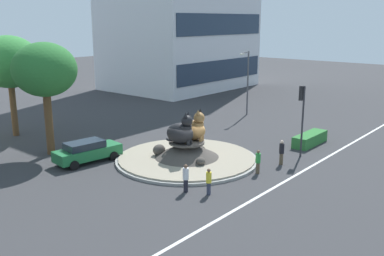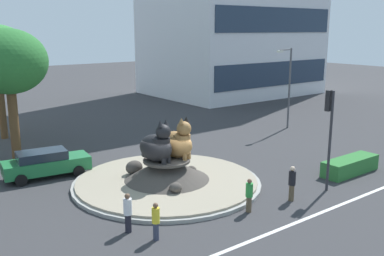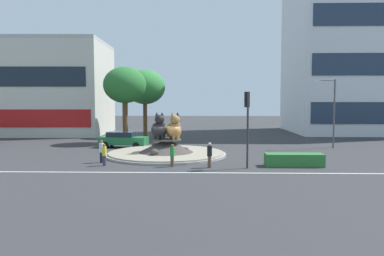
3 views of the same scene
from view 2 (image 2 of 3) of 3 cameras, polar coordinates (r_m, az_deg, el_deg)
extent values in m
plane|color=#333335|center=(23.78, -3.29, -7.32)|extent=(160.00, 160.00, 0.00)
cube|color=silver|center=(18.60, 9.90, -13.47)|extent=(112.00, 0.20, 0.01)
cylinder|color=gray|center=(23.75, -3.29, -7.12)|extent=(10.08, 10.08, 0.18)
cylinder|color=gray|center=(23.70, -3.30, -6.79)|extent=(9.68, 9.68, 0.11)
cone|color=#423D38|center=(23.50, -3.31, -5.39)|extent=(4.58, 4.58, 1.11)
cylinder|color=#423D38|center=(23.35, -3.33, -4.25)|extent=(2.52, 2.52, 0.12)
ellipsoid|color=#423D38|center=(24.49, -0.06, -5.46)|extent=(0.52, 0.57, 0.42)
ellipsoid|color=#423D38|center=(24.49, -7.56, -5.13)|extent=(0.98, 0.81, 0.78)
ellipsoid|color=#423D38|center=(21.72, -2.15, -7.77)|extent=(0.64, 0.62, 0.51)
ellipsoid|color=black|center=(22.85, -4.77, -2.62)|extent=(1.72, 2.23, 1.43)
cylinder|color=black|center=(22.55, -4.03, -2.39)|extent=(1.14, 1.14, 0.90)
sphere|color=black|center=(22.27, -3.79, -0.51)|extent=(0.79, 0.79, 0.79)
torus|color=black|center=(23.76, -5.65, -3.47)|extent=(1.07, 1.07, 0.18)
cone|color=black|center=(22.32, -3.44, 0.74)|extent=(0.40, 0.40, 0.32)
cone|color=black|center=(22.01, -4.18, 0.55)|extent=(0.40, 0.40, 0.32)
cylinder|color=black|center=(22.66, -3.12, -4.15)|extent=(0.25, 0.25, 0.36)
cylinder|color=black|center=(22.42, -3.67, -4.34)|extent=(0.25, 0.25, 0.36)
ellipsoid|color=#9E703D|center=(23.50, -2.11, -2.15)|extent=(1.78, 2.25, 1.43)
cylinder|color=#9E703D|center=(23.23, -1.34, -1.92)|extent=(1.16, 1.16, 0.89)
sphere|color=#9E703D|center=(22.96, -1.06, -0.08)|extent=(0.79, 0.79, 0.79)
torus|color=#9E703D|center=(24.38, -3.14, -3.01)|extent=(0.96, 0.96, 0.18)
cone|color=black|center=(23.04, -0.75, 1.12)|extent=(0.40, 0.40, 0.32)
cone|color=#9E703D|center=(22.69, -1.39, 0.94)|extent=(0.40, 0.40, 0.32)
cylinder|color=#9E703D|center=(23.36, -0.46, -3.60)|extent=(0.25, 0.25, 0.36)
cylinder|color=#9E703D|center=(23.11, -0.93, -3.79)|extent=(0.25, 0.25, 0.36)
cylinder|color=#2D2D33|center=(23.17, 17.57, -1.71)|extent=(0.14, 0.14, 5.21)
cube|color=black|center=(22.85, 17.42, 3.43)|extent=(0.36, 0.29, 1.05)
sphere|color=#360606|center=(22.84, 17.29, 4.23)|extent=(0.18, 0.18, 0.18)
sphere|color=orange|center=(22.89, 17.24, 3.46)|extent=(0.18, 0.18, 0.18)
sphere|color=black|center=(22.94, 17.19, 2.68)|extent=(0.18, 0.18, 0.18)
cube|color=#233347|center=(51.93, 10.80, 6.95)|extent=(18.41, 0.16, 2.77)
cube|color=#233347|center=(51.68, 11.09, 13.68)|extent=(18.41, 0.16, 2.77)
cube|color=#2D7033|center=(26.94, 19.94, -4.65)|extent=(4.01, 1.20, 0.90)
cylinder|color=brown|center=(28.89, -22.16, -0.02)|extent=(0.57, 0.57, 4.46)
ellipsoid|color=#286B2D|center=(28.33, -22.86, 8.02)|extent=(4.58, 4.58, 3.90)
cylinder|color=brown|center=(35.92, -23.55, 2.08)|extent=(0.52, 0.52, 4.29)
cylinder|color=#4C4C51|center=(37.22, 12.59, 5.03)|extent=(0.16, 0.16, 6.65)
cylinder|color=#4C4C51|center=(36.12, 12.16, 9.97)|extent=(1.82, 0.51, 0.10)
cube|color=silver|center=(35.31, 11.44, 9.78)|extent=(0.50, 0.24, 0.16)
cylinder|color=brown|center=(21.98, 12.86, -8.24)|extent=(0.26, 0.26, 0.81)
cylinder|color=black|center=(21.72, 12.96, -6.38)|extent=(0.34, 0.34, 0.70)
sphere|color=beige|center=(21.57, 13.02, -5.20)|extent=(0.23, 0.23, 0.23)
cylinder|color=black|center=(18.52, -8.33, -12.21)|extent=(0.27, 0.27, 0.78)
cylinder|color=silver|center=(18.23, -8.41, -10.12)|extent=(0.35, 0.35, 0.68)
sphere|color=brown|center=(18.05, -8.45, -8.80)|extent=(0.22, 0.22, 0.22)
cylinder|color=#33384C|center=(17.80, -4.72, -13.30)|extent=(0.24, 0.24, 0.73)
cylinder|color=yellow|center=(17.51, -4.76, -11.30)|extent=(0.32, 0.32, 0.63)
sphere|color=brown|center=(17.34, -4.79, -10.04)|extent=(0.21, 0.21, 0.21)
cylinder|color=brown|center=(20.37, 7.44, -9.85)|extent=(0.25, 0.25, 0.74)
cylinder|color=#288C38|center=(20.12, 7.50, -8.04)|extent=(0.33, 0.33, 0.64)
sphere|color=brown|center=(19.97, 7.53, -6.89)|extent=(0.21, 0.21, 0.21)
cube|color=#1E6B38|center=(25.97, -18.43, -4.62)|extent=(4.85, 2.28, 0.74)
cube|color=#19232D|center=(25.76, -19.03, -3.38)|extent=(2.78, 1.82, 0.49)
cylinder|color=black|center=(27.19, -15.56, -4.47)|extent=(0.66, 0.30, 0.64)
cylinder|color=black|center=(25.61, -14.58, -5.48)|extent=(0.66, 0.30, 0.64)
cylinder|color=black|center=(26.65, -22.00, -5.30)|extent=(0.66, 0.30, 0.64)
cylinder|color=black|center=(25.04, -21.42, -6.40)|extent=(0.66, 0.30, 0.64)
camera|label=1|loc=(10.13, -132.16, 0.22)|focal=40.75mm
camera|label=3|loc=(19.77, 88.11, -10.29)|focal=34.14mm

